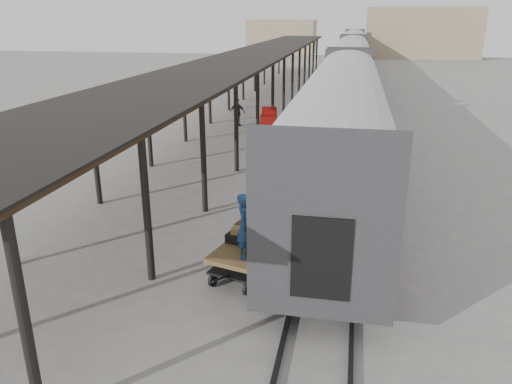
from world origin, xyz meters
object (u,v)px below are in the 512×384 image
at_px(baggage_cart, 247,252).
at_px(pedestrian, 237,112).
at_px(luggage_tug, 269,121).
at_px(porter, 245,226).

height_order(baggage_cart, pedestrian, pedestrian).
xyz_separation_m(baggage_cart, pedestrian, (-4.62, 18.82, 0.22)).
bearing_deg(luggage_tug, pedestrian, 145.40).
bearing_deg(luggage_tug, baggage_cart, -88.83).
height_order(baggage_cart, luggage_tug, luggage_tug).
bearing_deg(porter, luggage_tug, 12.75).
bearing_deg(pedestrian, baggage_cart, 110.56).
bearing_deg(pedestrian, porter, 110.42).
relative_size(luggage_tug, pedestrian, 0.96).
xyz_separation_m(baggage_cart, porter, (0.11, -0.65, 1.06)).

